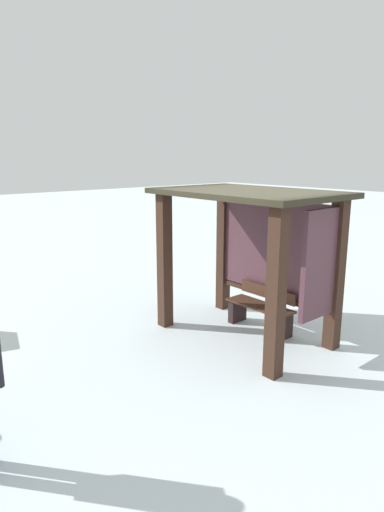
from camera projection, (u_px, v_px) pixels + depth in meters
ground_plane at (243, 335)px, 7.18m from camera, size 60.00×60.00×0.00m
bus_shelter at (259, 236)px, 6.85m from camera, size 2.82×1.83×2.38m
bench_left_inside at (261, 311)px, 7.37m from camera, size 1.22×0.41×0.72m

